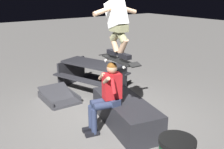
# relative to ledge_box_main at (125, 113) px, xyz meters

# --- Properties ---
(ground_plane) EXTENTS (40.00, 40.00, 0.00)m
(ground_plane) POSITION_rel_ledge_box_main_xyz_m (0.26, 0.15, -0.27)
(ground_plane) COLOR slate
(ledge_box_main) EXTENTS (2.00, 1.14, 0.54)m
(ledge_box_main) POSITION_rel_ledge_box_main_xyz_m (0.00, 0.00, 0.00)
(ledge_box_main) COLOR #28282D
(ledge_box_main) RESTS_ON ground
(person_sitting_on_ledge) EXTENTS (0.59, 0.78, 1.37)m
(person_sitting_on_ledge) POSITION_rel_ledge_box_main_xyz_m (0.05, 0.43, 0.51)
(person_sitting_on_ledge) COLOR #2D3856
(person_sitting_on_ledge) RESTS_ON ground
(skateboard) EXTENTS (1.02, 0.22, 0.13)m
(skateboard) POSITION_rel_ledge_box_main_xyz_m (-0.14, 0.29, 1.17)
(skateboard) COLOR black
(skater_airborne) EXTENTS (0.62, 0.89, 1.12)m
(skater_airborne) POSITION_rel_ledge_box_main_xyz_m (-0.08, 0.29, 1.86)
(skater_airborne) COLOR black
(kicker_ramp) EXTENTS (1.11, 0.79, 0.35)m
(kicker_ramp) POSITION_rel_ledge_box_main_xyz_m (1.98, 0.55, -0.21)
(kicker_ramp) COLOR #38383D
(kicker_ramp) RESTS_ON ground
(picnic_table_back) EXTENTS (2.05, 1.84, 0.75)m
(picnic_table_back) POSITION_rel_ledge_box_main_xyz_m (2.20, -0.57, 0.23)
(picnic_table_back) COLOR #28282D
(picnic_table_back) RESTS_ON ground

